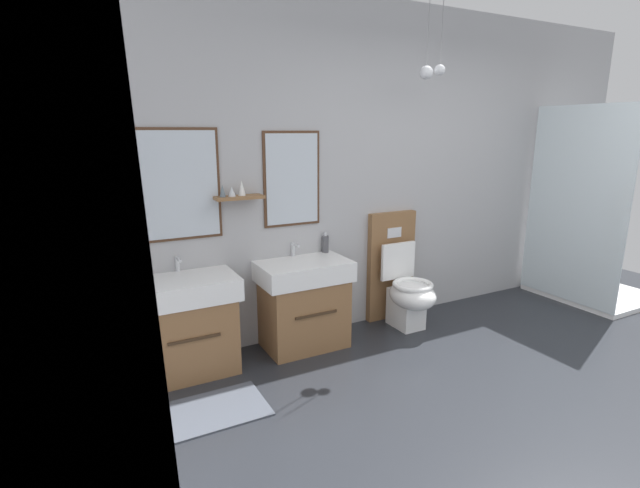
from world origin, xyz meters
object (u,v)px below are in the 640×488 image
Objects in this scene: toothbrush_cup at (138,270)px; vanity_sink_left at (187,324)px; vanity_sink_right at (303,302)px; soap_dispenser at (325,244)px; toilet at (401,284)px; shower_tray at (587,262)px.

vanity_sink_left is at bearing -28.81° from toothbrush_cup.
vanity_sink_right is 3.73× the size of toothbrush_cup.
vanity_sink_right is at bearing -7.28° from toothbrush_cup.
soap_dispenser is at bearing 7.68° from vanity_sink_left.
toothbrush_cup is at bearing 151.19° from vanity_sink_left.
toilet is at bearing -0.22° from vanity_sink_left.
shower_tray is at bearing -10.93° from soap_dispenser.
vanity_sink_right is at bearing 173.07° from shower_tray.
vanity_sink_right is 0.53m from soap_dispenser.
shower_tray is (2.78, -0.54, -0.39)m from soap_dispenser.
toothbrush_cup reaches higher than vanity_sink_right.
soap_dispenser is (0.29, 0.16, 0.42)m from vanity_sink_right.
toothbrush_cup is at bearing -179.62° from soap_dispenser.
toilet is (1.90, -0.01, 0.00)m from vanity_sink_left.
vanity_sink_left is 4.07× the size of soap_dispenser.
vanity_sink_right is 1.28m from toothbrush_cup.
vanity_sink_right is 0.72× the size of toilet.
shower_tray is (2.09, -0.37, 0.02)m from toilet.
vanity_sink_right is at bearing 179.57° from toilet.
toilet reaches higher than vanity_sink_left.
soap_dispenser is at bearing 29.47° from vanity_sink_right.
vanity_sink_left is 0.37× the size of shower_tray.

